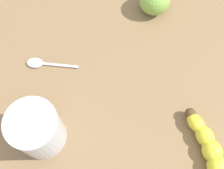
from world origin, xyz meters
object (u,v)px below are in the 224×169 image
(banana, at_px, (212,159))
(green_apple_fruit, at_px, (155,0))
(smoothie_glass, at_px, (38,130))
(teaspoon, at_px, (38,63))

(banana, xyz_separation_m, green_apple_fruit, (-0.26, -0.24, 0.02))
(smoothie_glass, relative_size, teaspoon, 0.94)
(smoothie_glass, bearing_deg, teaspoon, -141.56)
(green_apple_fruit, height_order, teaspoon, green_apple_fruit)
(smoothie_glass, height_order, teaspoon, smoothie_glass)
(banana, height_order, green_apple_fruit, green_apple_fruit)
(green_apple_fruit, distance_m, teaspoon, 0.29)
(green_apple_fruit, xyz_separation_m, teaspoon, (0.25, -0.15, -0.03))
(banana, distance_m, smoothie_glass, 0.32)
(banana, relative_size, green_apple_fruit, 2.28)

